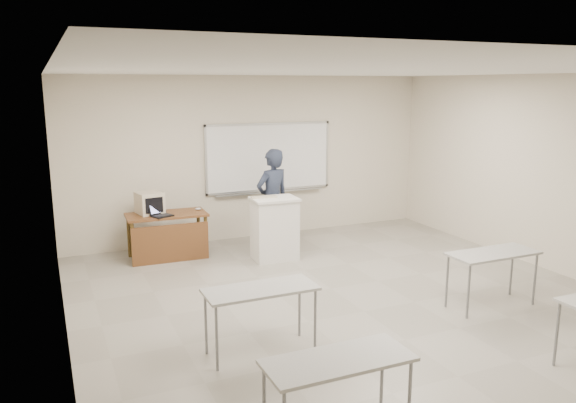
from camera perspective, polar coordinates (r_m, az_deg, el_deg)
name	(u,v)px	position (r m, az deg, el deg)	size (l,w,h in m)	color
floor	(364,312)	(7.36, 7.73, -11.04)	(7.00, 8.00, 0.01)	gray
whiteboard	(269,158)	(10.56, -1.94, 4.42)	(2.48, 0.10, 1.31)	white
student_desks	(434,298)	(6.08, 14.63, -9.47)	(4.40, 2.20, 0.73)	#A4A39E
instructor_desk	(168,228)	(9.41, -12.06, -2.70)	(1.30, 0.65, 0.75)	brown
podium	(275,228)	(9.22, -1.37, -2.76)	(0.74, 0.54, 1.03)	silver
crt_monitor	(149,203)	(9.50, -13.93, -0.15)	(0.39, 0.44, 0.37)	#BFB29A
laptop	(162,212)	(9.31, -12.71, -1.09)	(0.31, 0.29, 0.23)	black
mouse	(198,209)	(9.62, -9.12, -0.74)	(0.11, 0.07, 0.04)	#A9ACB2
keyboard	(264,197)	(9.12, -2.45, 0.46)	(0.41, 0.14, 0.02)	#BFB29A
presenter	(272,200)	(9.65, -1.59, 0.14)	(0.65, 0.43, 1.77)	black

